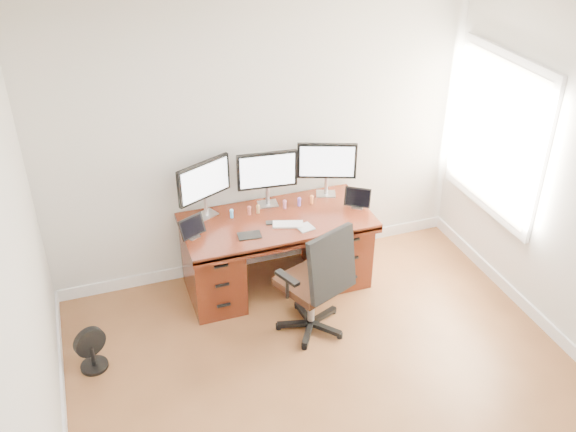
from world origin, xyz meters
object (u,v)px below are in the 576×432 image
object	(u,v)px
office_chair	(316,298)
keyboard	(288,224)
desk	(276,249)
monitor_center	(267,172)
floor_fan	(91,350)

from	to	relation	value
office_chair	keyboard	bearing A→B (deg)	72.48
office_chair	keyboard	world-z (taller)	office_chair
desk	office_chair	xyz separation A→B (m)	(0.11, -0.73, -0.05)
monitor_center	office_chair	bearing A→B (deg)	-78.07
desk	floor_fan	world-z (taller)	desk
floor_fan	keyboard	xyz separation A→B (m)	(1.80, 0.40, 0.57)
office_chair	keyboard	distance (m)	0.70
keyboard	floor_fan	bearing A→B (deg)	-149.90
office_chair	desk	bearing A→B (deg)	75.82
desk	office_chair	size ratio (longest dim) A/B	1.59
desk	monitor_center	world-z (taller)	monitor_center
floor_fan	monitor_center	bearing A→B (deg)	0.37
office_chair	monitor_center	bearing A→B (deg)	73.82
desk	monitor_center	size ratio (longest dim) A/B	3.09
desk	floor_fan	distance (m)	1.84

